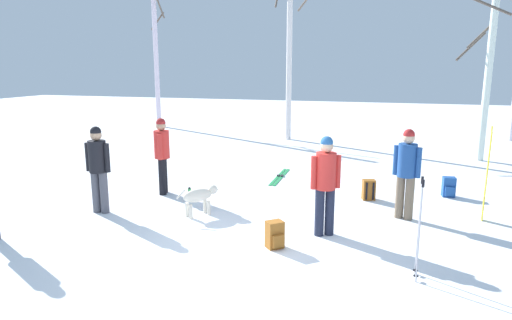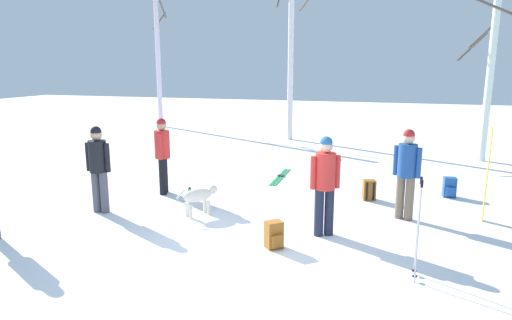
{
  "view_description": "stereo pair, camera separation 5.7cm",
  "coord_description": "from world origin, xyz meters",
  "px_view_note": "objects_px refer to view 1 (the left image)",
  "views": [
    {
      "loc": [
        2.18,
        -6.19,
        2.86
      ],
      "look_at": [
        -0.34,
        2.26,
        1.0
      ],
      "focal_mm": 31.71,
      "sensor_mm": 36.0,
      "label": 1
    },
    {
      "loc": [
        2.24,
        -6.18,
        2.86
      ],
      "look_at": [
        -0.34,
        2.26,
        1.0
      ],
      "focal_mm": 31.71,
      "sensor_mm": 36.0,
      "label": 2
    }
  ],
  "objects_px": {
    "dog": "(200,196)",
    "backpack_0": "(449,187)",
    "birch_tree_2": "(488,66)",
    "ski_pair_planted_0": "(487,175)",
    "person_3": "(98,164)",
    "ski_poles_0": "(419,226)",
    "person_4": "(407,168)",
    "water_bottle_1": "(95,195)",
    "person_0": "(326,180)",
    "ski_pair_lying_0": "(280,177)",
    "water_bottle_0": "(190,194)",
    "birch_tree_0": "(156,46)",
    "backpack_2": "(275,235)",
    "person_2": "(162,151)",
    "backpack_1": "(369,190)",
    "birch_tree_1": "(290,38)"
  },
  "relations": [
    {
      "from": "dog",
      "to": "backpack_0",
      "type": "bearing_deg",
      "value": 30.04
    },
    {
      "from": "birch_tree_2",
      "to": "ski_pair_planted_0",
      "type": "bearing_deg",
      "value": -98.69
    },
    {
      "from": "person_3",
      "to": "ski_poles_0",
      "type": "xyz_separation_m",
      "value": [
        5.84,
        -1.19,
        -0.23
      ]
    },
    {
      "from": "person_4",
      "to": "water_bottle_1",
      "type": "distance_m",
      "value": 6.42
    },
    {
      "from": "dog",
      "to": "birch_tree_2",
      "type": "height_order",
      "value": "birch_tree_2"
    },
    {
      "from": "person_0",
      "to": "ski_pair_lying_0",
      "type": "height_order",
      "value": "person_0"
    },
    {
      "from": "water_bottle_0",
      "to": "water_bottle_1",
      "type": "relative_size",
      "value": 1.02
    },
    {
      "from": "dog",
      "to": "ski_poles_0",
      "type": "bearing_deg",
      "value": -22.12
    },
    {
      "from": "person_4",
      "to": "water_bottle_1",
      "type": "xyz_separation_m",
      "value": [
        -6.33,
        -0.68,
        -0.85
      ]
    },
    {
      "from": "birch_tree_0",
      "to": "birch_tree_2",
      "type": "bearing_deg",
      "value": -17.85
    },
    {
      "from": "ski_pair_lying_0",
      "to": "backpack_0",
      "type": "xyz_separation_m",
      "value": [
        4.0,
        -0.66,
        0.2
      ]
    },
    {
      "from": "person_4",
      "to": "backpack_2",
      "type": "height_order",
      "value": "person_4"
    },
    {
      "from": "person_0",
      "to": "backpack_2",
      "type": "xyz_separation_m",
      "value": [
        -0.67,
        -0.78,
        -0.77
      ]
    },
    {
      "from": "person_2",
      "to": "dog",
      "type": "bearing_deg",
      "value": -39.86
    },
    {
      "from": "birch_tree_2",
      "to": "person_2",
      "type": "bearing_deg",
      "value": -141.23
    },
    {
      "from": "person_2",
      "to": "backpack_0",
      "type": "distance_m",
      "value": 6.41
    },
    {
      "from": "backpack_1",
      "to": "water_bottle_1",
      "type": "relative_size",
      "value": 1.64
    },
    {
      "from": "dog",
      "to": "water_bottle_0",
      "type": "bearing_deg",
      "value": 125.22
    },
    {
      "from": "ski_pair_lying_0",
      "to": "birch_tree_0",
      "type": "bearing_deg",
      "value": 134.32
    },
    {
      "from": "birch_tree_2",
      "to": "birch_tree_0",
      "type": "bearing_deg",
      "value": 162.15
    },
    {
      "from": "ski_pair_lying_0",
      "to": "backpack_1",
      "type": "bearing_deg",
      "value": -31.17
    },
    {
      "from": "ski_pair_lying_0",
      "to": "water_bottle_0",
      "type": "height_order",
      "value": "water_bottle_0"
    },
    {
      "from": "backpack_1",
      "to": "birch_tree_1",
      "type": "relative_size",
      "value": 0.06
    },
    {
      "from": "birch_tree_1",
      "to": "backpack_1",
      "type": "bearing_deg",
      "value": -65.21
    },
    {
      "from": "birch_tree_0",
      "to": "birch_tree_1",
      "type": "xyz_separation_m",
      "value": [
        6.72,
        -1.99,
        0.14
      ]
    },
    {
      "from": "birch_tree_1",
      "to": "birch_tree_2",
      "type": "xyz_separation_m",
      "value": [
        6.46,
        -2.25,
        -1.02
      ]
    },
    {
      "from": "water_bottle_0",
      "to": "water_bottle_1",
      "type": "distance_m",
      "value": 2.02
    },
    {
      "from": "birch_tree_1",
      "to": "ski_pair_planted_0",
      "type": "bearing_deg",
      "value": -56.1
    },
    {
      "from": "person_0",
      "to": "backpack_0",
      "type": "height_order",
      "value": "person_0"
    },
    {
      "from": "person_3",
      "to": "ski_pair_planted_0",
      "type": "relative_size",
      "value": 0.96
    },
    {
      "from": "dog",
      "to": "birch_tree_0",
      "type": "height_order",
      "value": "birch_tree_0"
    },
    {
      "from": "person_4",
      "to": "backpack_2",
      "type": "bearing_deg",
      "value": -134.1
    },
    {
      "from": "water_bottle_1",
      "to": "birch_tree_2",
      "type": "height_order",
      "value": "birch_tree_2"
    },
    {
      "from": "birch_tree_0",
      "to": "person_0",
      "type": "bearing_deg",
      "value": -51.04
    },
    {
      "from": "person_0",
      "to": "birch_tree_0",
      "type": "height_order",
      "value": "birch_tree_0"
    },
    {
      "from": "backpack_0",
      "to": "backpack_1",
      "type": "bearing_deg",
      "value": -156.43
    },
    {
      "from": "ski_pair_lying_0",
      "to": "water_bottle_0",
      "type": "bearing_deg",
      "value": -119.07
    },
    {
      "from": "person_2",
      "to": "birch_tree_0",
      "type": "bearing_deg",
      "value": 118.91
    },
    {
      "from": "person_0",
      "to": "backpack_1",
      "type": "height_order",
      "value": "person_0"
    },
    {
      "from": "person_2",
      "to": "water_bottle_0",
      "type": "height_order",
      "value": "person_2"
    },
    {
      "from": "backpack_1",
      "to": "backpack_2",
      "type": "relative_size",
      "value": 1.0
    },
    {
      "from": "water_bottle_1",
      "to": "birch_tree_2",
      "type": "bearing_deg",
      "value": 38.74
    },
    {
      "from": "person_0",
      "to": "backpack_0",
      "type": "distance_m",
      "value": 3.93
    },
    {
      "from": "person_0",
      "to": "dog",
      "type": "xyz_separation_m",
      "value": [
        -2.45,
        0.34,
        -0.59
      ]
    },
    {
      "from": "ski_poles_0",
      "to": "water_bottle_0",
      "type": "relative_size",
      "value": 5.15
    },
    {
      "from": "birch_tree_2",
      "to": "backpack_1",
      "type": "bearing_deg",
      "value": -120.31
    },
    {
      "from": "water_bottle_0",
      "to": "birch_tree_2",
      "type": "bearing_deg",
      "value": 43.09
    },
    {
      "from": "backpack_1",
      "to": "water_bottle_0",
      "type": "relative_size",
      "value": 1.61
    },
    {
      "from": "water_bottle_1",
      "to": "birch_tree_0",
      "type": "relative_size",
      "value": 0.04
    },
    {
      "from": "person_3",
      "to": "birch_tree_2",
      "type": "xyz_separation_m",
      "value": [
        8.05,
        7.59,
        1.84
      ]
    }
  ]
}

